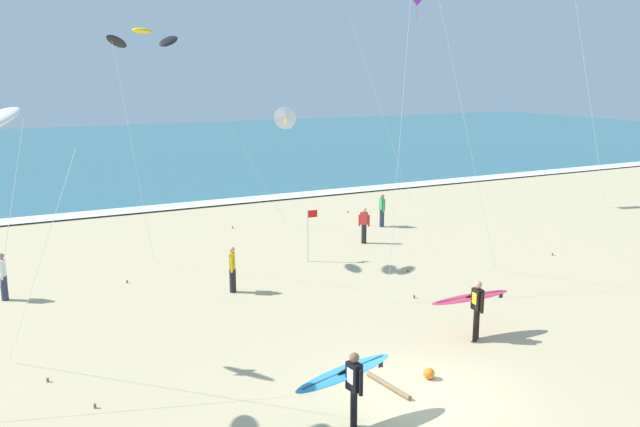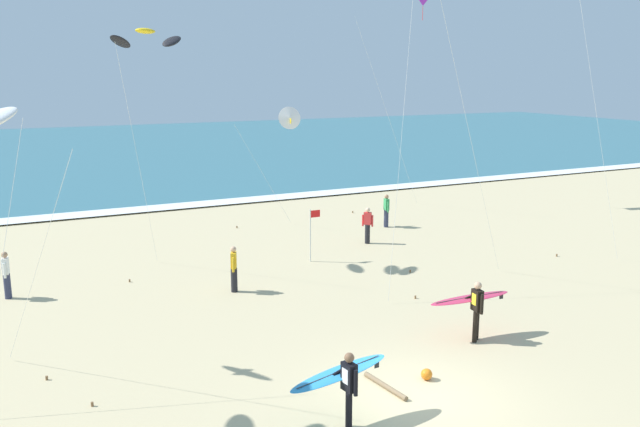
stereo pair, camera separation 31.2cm
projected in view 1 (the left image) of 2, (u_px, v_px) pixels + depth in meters
ground_plane at (424, 398)px, 15.28m from camera, size 160.00×160.00×0.00m
ocean_water at (80, 152)px, 62.13m from camera, size 160.00×60.00×0.08m
shoreline_foam at (160, 208)px, 36.31m from camera, size 160.00×1.67×0.01m
surfer_lead at (474, 302)px, 18.56m from camera, size 2.51×1.03×1.71m
surfer_trailing at (349, 379)px, 13.89m from camera, size 2.45×1.06×1.71m
kite_delta_ivory_far at (285, 118)px, 31.61m from camera, size 3.24×0.70×5.72m
kite_arc_golden_high at (142, 38)px, 24.26m from camera, size 2.88×3.32×8.87m
bystander_red_top at (364, 225)px, 28.92m from camera, size 0.39×0.36×1.59m
bystander_white_top at (3, 276)px, 21.67m from camera, size 0.24×0.49×1.59m
bystander_yellow_top at (232, 269)px, 22.46m from camera, size 0.29×0.46×1.59m
bystander_green_top at (382, 210)px, 32.01m from camera, size 0.23×0.49×1.59m
lifeguard_flag at (309, 230)px, 26.05m from camera, size 0.45×0.05×2.10m
beach_ball at (429, 373)px, 16.20m from camera, size 0.28×0.28×0.28m
driftwood_log at (388, 385)px, 15.76m from camera, size 0.29×1.54×0.12m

